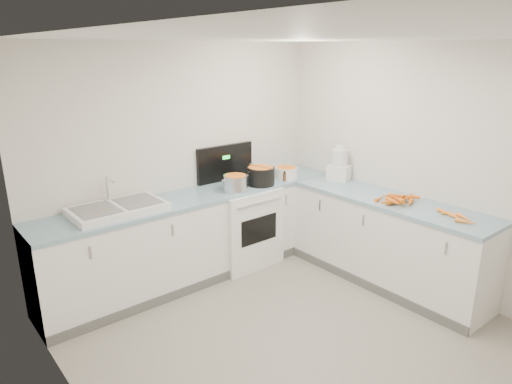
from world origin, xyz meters
TOP-DOWN VIEW (x-y plane):
  - floor at (0.00, 0.00)m, footprint 3.50×4.00m
  - ceiling at (0.00, 0.00)m, footprint 3.50×4.00m
  - wall_back at (0.00, 2.00)m, footprint 3.50×0.00m
  - wall_left at (-1.75, 0.00)m, footprint 0.00×4.00m
  - wall_right at (1.75, 0.00)m, footprint 0.00×4.00m
  - counter_back at (0.00, 1.70)m, footprint 3.50×0.62m
  - counter_right at (1.45, 0.30)m, footprint 0.62×2.20m
  - stove at (0.55, 1.69)m, footprint 0.76×0.65m
  - sink at (-0.90, 1.70)m, footprint 0.86×0.52m
  - steel_pot at (0.38, 1.55)m, footprint 0.33×0.33m
  - black_pot at (0.75, 1.56)m, footprint 0.37×0.37m
  - wooden_spoon at (0.75, 1.56)m, footprint 0.07×0.33m
  - mixing_bowl at (1.18, 1.59)m, footprint 0.36×0.36m
  - extract_bottle at (1.06, 1.50)m, footprint 0.04×0.04m
  - spice_jar at (1.11, 1.54)m, footprint 0.05×0.05m
  - food_processor at (1.59, 1.13)m, footprint 0.27×0.30m
  - carrot_pile at (1.40, 0.18)m, footprint 0.45×0.40m
  - peeled_carrots at (1.42, -0.42)m, footprint 0.19×0.43m
  - peelings at (-1.08, 1.68)m, footprint 0.19×0.26m

SIDE VIEW (x-z plane):
  - floor at x=0.00m, z-range 0.00..0.00m
  - counter_back at x=0.00m, z-range 0.00..0.94m
  - counter_right at x=1.45m, z-range 0.00..0.94m
  - stove at x=0.55m, z-range -0.21..1.15m
  - peeled_carrots at x=1.42m, z-range 0.94..0.98m
  - sink at x=-0.90m, z-range 0.82..1.13m
  - carrot_pile at x=1.40m, z-range 0.93..1.02m
  - spice_jar at x=1.11m, z-range 0.94..1.02m
  - extract_bottle at x=1.06m, z-range 0.94..1.03m
  - mixing_bowl at x=1.18m, z-range 0.94..1.07m
  - peelings at x=-1.08m, z-range 1.01..1.02m
  - steel_pot at x=0.38m, z-range 0.92..1.11m
  - black_pot at x=0.75m, z-range 0.92..1.14m
  - food_processor at x=1.59m, z-range 0.91..1.32m
  - wooden_spoon at x=0.75m, z-range 1.15..1.16m
  - wall_back at x=0.00m, z-range 0.00..2.50m
  - wall_left at x=-1.75m, z-range 0.00..2.50m
  - wall_right at x=1.75m, z-range 0.00..2.50m
  - ceiling at x=0.00m, z-range 2.50..2.50m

